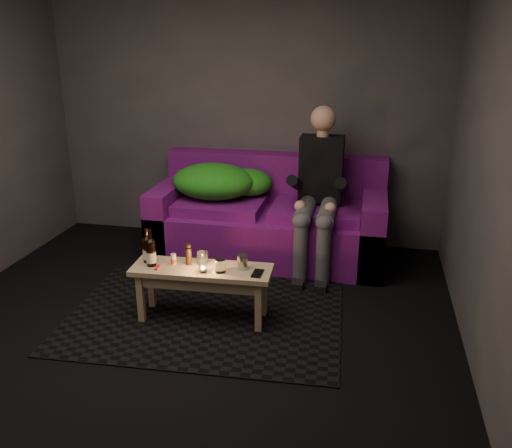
{
  "coord_description": "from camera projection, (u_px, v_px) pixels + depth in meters",
  "views": [
    {
      "loc": [
        1.25,
        -3.09,
        2.1
      ],
      "look_at": [
        0.33,
        1.26,
        0.51
      ],
      "focal_mm": 38.0,
      "sensor_mm": 36.0,
      "label": 1
    }
  ],
  "objects": [
    {
      "name": "sofa",
      "position": [
        270.0,
        221.0,
        5.29
      ],
      "size": [
        2.2,
        0.99,
        0.95
      ],
      "color": "#6A0F71",
      "rests_on": "floor"
    },
    {
      "name": "smartphone",
      "position": [
        258.0,
        273.0,
        3.93
      ],
      "size": [
        0.07,
        0.15,
        0.01
      ],
      "primitive_type": "cube",
      "rotation": [
        0.0,
        0.0,
        -0.02
      ],
      "color": "black",
      "rests_on": "coffee_table"
    },
    {
      "name": "tumbler_back",
      "position": [
        202.0,
        258.0,
        4.08
      ],
      "size": [
        0.11,
        0.11,
        0.1
      ],
      "primitive_type": "cylinder",
      "rotation": [
        0.0,
        0.0,
        0.37
      ],
      "color": "white",
      "rests_on": "coffee_table"
    },
    {
      "name": "coffee_table",
      "position": [
        202.0,
        277.0,
        4.07
      ],
      "size": [
        1.07,
        0.39,
        0.43
      ],
      "rotation": [
        0.0,
        0.0,
        0.05
      ],
      "color": "tan",
      "rests_on": "rug"
    },
    {
      "name": "tealight",
      "position": [
        203.0,
        269.0,
        3.96
      ],
      "size": [
        0.06,
        0.06,
        0.04
      ],
      "color": "white",
      "rests_on": "coffee_table"
    },
    {
      "name": "steel_cup",
      "position": [
        242.0,
        262.0,
        4.0
      ],
      "size": [
        0.1,
        0.1,
        0.11
      ],
      "primitive_type": "cylinder",
      "rotation": [
        0.0,
        0.0,
        -0.22
      ],
      "color": "#A9ABAF",
      "rests_on": "coffee_table"
    },
    {
      "name": "pepper_mill",
      "position": [
        189.0,
        256.0,
        4.08
      ],
      "size": [
        0.05,
        0.05,
        0.13
      ],
      "primitive_type": "cylinder",
      "rotation": [
        0.0,
        0.0,
        0.14
      ],
      "color": "black",
      "rests_on": "coffee_table"
    },
    {
      "name": "floor",
      "position": [
        173.0,
        348.0,
        3.8
      ],
      "size": [
        4.5,
        4.5,
        0.0
      ],
      "primitive_type": "plane",
      "color": "black",
      "rests_on": "ground"
    },
    {
      "name": "rug",
      "position": [
        205.0,
        315.0,
        4.23
      ],
      "size": [
        2.18,
        1.63,
        0.01
      ],
      "primitive_type": "cube",
      "rotation": [
        0.0,
        0.0,
        0.05
      ],
      "color": "black",
      "rests_on": "floor"
    },
    {
      "name": "beer_bottle_a",
      "position": [
        147.0,
        250.0,
        4.11
      ],
      "size": [
        0.07,
        0.07,
        0.27
      ],
      "color": "black",
      "rests_on": "coffee_table"
    },
    {
      "name": "red_lighter",
      "position": [
        157.0,
        268.0,
        4.02
      ],
      "size": [
        0.02,
        0.08,
        0.01
      ],
      "primitive_type": "cube",
      "rotation": [
        0.0,
        0.0,
        0.04
      ],
      "color": "red",
      "rests_on": "coffee_table"
    },
    {
      "name": "person",
      "position": [
        319.0,
        187.0,
        4.89
      ],
      "size": [
        0.4,
        0.91,
        1.47
      ],
      "color": "black",
      "rests_on": "sofa"
    },
    {
      "name": "salt_shaker",
      "position": [
        173.0,
        259.0,
        4.08
      ],
      "size": [
        0.05,
        0.05,
        0.09
      ],
      "primitive_type": "cylinder",
      "rotation": [
        0.0,
        0.0,
        0.41
      ],
      "color": "silver",
      "rests_on": "coffee_table"
    },
    {
      "name": "room",
      "position": [
        185.0,
        102.0,
        3.68
      ],
      "size": [
        4.5,
        4.5,
        4.5
      ],
      "color": "silver",
      "rests_on": "ground"
    },
    {
      "name": "tumbler_front",
      "position": [
        220.0,
        266.0,
        3.95
      ],
      "size": [
        0.1,
        0.1,
        0.1
      ],
      "primitive_type": "cylinder",
      "rotation": [
        0.0,
        0.0,
        0.26
      ],
      "color": "white",
      "rests_on": "coffee_table"
    },
    {
      "name": "beer_bottle_b",
      "position": [
        151.0,
        252.0,
        4.04
      ],
      "size": [
        0.07,
        0.07,
        0.29
      ],
      "color": "black",
      "rests_on": "coffee_table"
    },
    {
      "name": "green_blanket",
      "position": [
        219.0,
        182.0,
        5.26
      ],
      "size": [
        0.97,
        0.66,
        0.33
      ],
      "color": "#167917",
      "rests_on": "sofa"
    }
  ]
}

